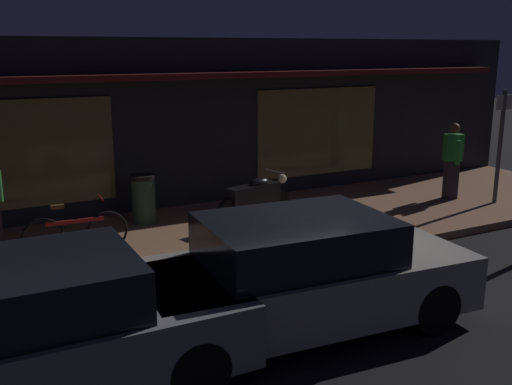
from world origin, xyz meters
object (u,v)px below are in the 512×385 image
at_px(person_bystander, 452,159).
at_px(sign_post, 500,140).
at_px(bicycle_parked, 76,233).
at_px(parked_car_near, 34,332).
at_px(parked_car_far, 303,273).
at_px(motorcycle, 255,199).
at_px(trash_bin, 144,198).

xyz_separation_m(person_bystander, sign_post, (0.59, -0.72, 0.48)).
height_order(bicycle_parked, person_bystander, person_bystander).
bearing_deg(sign_post, person_bystander, 129.26).
height_order(sign_post, parked_car_near, sign_post).
xyz_separation_m(bicycle_parked, sign_post, (8.65, -0.86, 1.00)).
height_order(sign_post, parked_car_far, sign_post).
xyz_separation_m(motorcycle, bicycle_parked, (-3.32, -0.14, -0.14)).
height_order(person_bystander, parked_car_near, person_bystander).
relative_size(sign_post, parked_car_near, 0.58).
relative_size(trash_bin, parked_car_near, 0.23).
bearing_deg(person_bystander, parked_car_far, -150.05).
distance_m(motorcycle, sign_post, 5.48).
distance_m(person_bystander, trash_bin, 6.70).
distance_m(person_bystander, parked_car_near, 9.83).
height_order(bicycle_parked, sign_post, sign_post).
relative_size(motorcycle, parked_car_far, 0.40).
bearing_deg(motorcycle, trash_bin, 149.24).
bearing_deg(bicycle_parked, person_bystander, -0.96).
distance_m(sign_post, parked_car_near, 10.19).
height_order(bicycle_parked, trash_bin, trash_bin).
xyz_separation_m(sign_post, parked_car_far, (-6.62, -2.75, -0.81)).
bearing_deg(bicycle_parked, trash_bin, 38.87).
bearing_deg(trash_bin, parked_car_far, -83.88).
bearing_deg(bicycle_parked, parked_car_far, -60.69).
distance_m(person_bystander, sign_post, 1.05).
bearing_deg(parked_car_near, parked_car_far, 1.21).
xyz_separation_m(motorcycle, trash_bin, (-1.81, 1.08, -0.03)).
height_order(bicycle_parked, parked_car_near, parked_car_near).
relative_size(person_bystander, sign_post, 0.70).
xyz_separation_m(parked_car_near, parked_car_far, (3.14, 0.07, 0.00)).
xyz_separation_m(motorcycle, person_bystander, (4.73, -0.27, 0.38)).
distance_m(bicycle_parked, trash_bin, 1.94).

